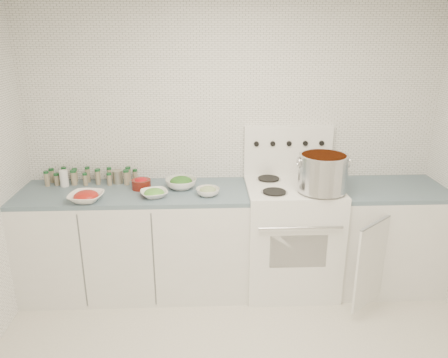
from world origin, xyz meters
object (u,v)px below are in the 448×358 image
stock_pot (323,171)px  bowl_snowpea (154,193)px  bowl_tomato (86,197)px  stove (290,233)px

stock_pot → bowl_snowpea: stock_pot is taller
bowl_tomato → bowl_snowpea: 0.51m
bowl_tomato → bowl_snowpea: bowl_tomato is taller
stock_pot → bowl_tomato: (-1.82, -0.03, -0.16)m
stock_pot → bowl_snowpea: 1.32m
stove → bowl_snowpea: size_ratio=5.20×
stove → bowl_snowpea: 1.21m
stove → stock_pot: bearing=-41.7°
stock_pot → bowl_tomato: size_ratio=1.38×
stock_pot → bowl_snowpea: bearing=178.5°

